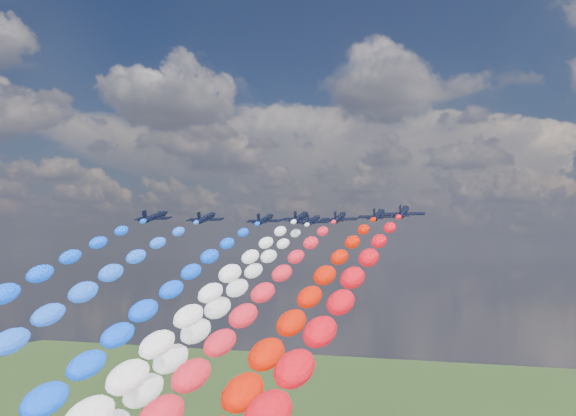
% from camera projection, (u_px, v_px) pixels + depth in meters
% --- Properties ---
extents(jet_0, '(9.26, 12.53, 5.52)m').
position_uv_depth(jet_0, '(155.00, 217.00, 164.31)').
color(jet_0, black).
extents(jet_1, '(9.82, 12.93, 5.52)m').
position_uv_depth(jet_1, '(206.00, 218.00, 169.96)').
color(jet_1, black).
extents(trail_1, '(5.60, 116.13, 49.29)m').
position_uv_depth(trail_1, '(32.00, 344.00, 112.26)').
color(trail_1, blue).
extents(jet_2, '(9.15, 12.45, 5.52)m').
position_uv_depth(jet_2, '(265.00, 219.00, 177.69)').
color(jet_2, black).
extents(trail_2, '(5.60, 116.13, 49.29)m').
position_uv_depth(trail_2, '(131.00, 338.00, 119.99)').
color(trail_2, '#0846F8').
extents(jet_3, '(9.43, 12.66, 5.52)m').
position_uv_depth(jet_3, '(301.00, 217.00, 166.97)').
color(jet_3, black).
extents(trail_3, '(5.60, 116.13, 49.29)m').
position_uv_depth(trail_3, '(172.00, 347.00, 109.27)').
color(trail_3, white).
extents(jet_4, '(8.99, 12.34, 5.52)m').
position_uv_depth(jet_4, '(313.00, 221.00, 183.93)').
color(jet_4, black).
extents(trail_4, '(5.60, 116.13, 49.29)m').
position_uv_depth(trail_4, '(207.00, 334.00, 126.23)').
color(trail_4, white).
extents(jet_5, '(9.63, 12.80, 5.52)m').
position_uv_depth(jet_5, '(340.00, 218.00, 167.98)').
color(jet_5, black).
extents(trail_5, '(5.60, 116.13, 49.29)m').
position_uv_depth(trail_5, '(232.00, 346.00, 110.28)').
color(trail_5, red).
extents(jet_6, '(9.27, 12.54, 5.52)m').
position_uv_depth(jet_6, '(378.00, 215.00, 156.09)').
color(jet_6, black).
extents(trail_6, '(5.60, 116.13, 49.29)m').
position_uv_depth(trail_6, '(281.00, 357.00, 98.40)').
color(trail_6, red).
extents(jet_7, '(9.65, 12.81, 5.52)m').
position_uv_depth(jet_7, '(403.00, 212.00, 144.81)').
color(jet_7, black).
extents(trail_7, '(5.60, 116.13, 49.29)m').
position_uv_depth(trail_7, '(310.00, 371.00, 87.11)').
color(trail_7, red).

